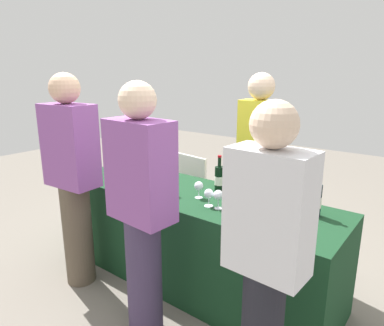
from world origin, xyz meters
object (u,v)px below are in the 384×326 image
(menu_board, at_px, (191,191))
(wine_glass_4, at_px, (218,196))
(wine_bottle_0, at_px, (124,162))
(wine_glass_0, at_px, (124,173))
(wine_bottle_2, at_px, (219,179))
(wine_bottle_4, at_px, (301,197))
(wine_glass_1, at_px, (171,184))
(wine_bottle_5, at_px, (316,200))
(guest_2, at_px, (266,256))
(wine_bottle_1, at_px, (150,162))
(wine_bottle_3, at_px, (247,182))
(guest_1, at_px, (142,207))
(wine_glass_3, at_px, (209,194))
(wine_glass_2, at_px, (199,187))
(server_pouring, at_px, (258,160))
(guest_0, at_px, (73,176))

(menu_board, bearing_deg, wine_glass_4, -36.79)
(wine_bottle_0, relative_size, wine_glass_0, 2.15)
(wine_bottle_2, relative_size, wine_bottle_4, 1.01)
(wine_glass_1, bearing_deg, menu_board, 120.41)
(wine_bottle_5, bearing_deg, wine_bottle_0, -177.56)
(wine_glass_0, xyz_separation_m, guest_2, (1.62, -0.53, -0.00))
(wine_bottle_1, distance_m, wine_bottle_5, 1.57)
(wine_bottle_3, distance_m, guest_1, 0.92)
(wine_glass_1, relative_size, wine_glass_3, 0.98)
(wine_bottle_1, height_order, wine_bottle_5, wine_bottle_1)
(wine_bottle_2, height_order, guest_2, guest_2)
(guest_1, bearing_deg, wine_bottle_4, 53.30)
(wine_bottle_2, distance_m, guest_2, 1.21)
(wine_glass_4, bearing_deg, menu_board, 135.52)
(wine_bottle_1, height_order, wine_bottle_2, wine_bottle_1)
(guest_1, xyz_separation_m, guest_2, (0.87, -0.02, -0.03))
(wine_glass_2, distance_m, server_pouring, 0.74)
(wine_glass_1, bearing_deg, wine_glass_0, -177.93)
(wine_bottle_0, xyz_separation_m, wine_bottle_1, (0.26, 0.09, 0.02))
(wine_bottle_5, relative_size, guest_0, 0.18)
(wine_bottle_0, distance_m, guest_2, 2.04)
(wine_bottle_1, xyz_separation_m, menu_board, (-0.06, 0.71, -0.50))
(wine_bottle_5, distance_m, server_pouring, 0.88)
(wine_glass_3, bearing_deg, wine_glass_4, 2.23)
(wine_bottle_3, bearing_deg, wine_bottle_0, -174.46)
(server_pouring, bearing_deg, wine_bottle_4, 135.67)
(wine_glass_4, xyz_separation_m, guest_1, (-0.23, -0.53, 0.02))
(wine_glass_1, distance_m, guest_1, 0.57)
(wine_bottle_1, xyz_separation_m, guest_2, (1.63, -0.86, -0.03))
(wine_bottle_5, xyz_separation_m, menu_board, (-1.64, 0.73, -0.49))
(guest_1, bearing_deg, server_pouring, 88.68)
(wine_bottle_4, xyz_separation_m, menu_board, (-1.53, 0.72, -0.49))
(wine_bottle_5, xyz_separation_m, guest_0, (-1.70, -0.74, 0.03))
(wine_glass_0, relative_size, wine_glass_2, 1.01)
(wine_bottle_4, distance_m, guest_1, 1.10)
(wine_bottle_4, bearing_deg, wine_bottle_3, 175.42)
(wine_glass_2, height_order, server_pouring, server_pouring)
(wine_bottle_1, bearing_deg, wine_glass_1, -30.00)
(wine_bottle_5, relative_size, wine_glass_4, 2.22)
(wine_bottle_3, relative_size, guest_1, 0.19)
(wine_bottle_1, relative_size, wine_bottle_4, 1.08)
(wine_bottle_1, distance_m, guest_0, 0.76)
(guest_0, bearing_deg, guest_2, -7.53)
(wine_glass_2, relative_size, guest_0, 0.08)
(wine_glass_0, relative_size, wine_glass_3, 1.01)
(wine_bottle_0, relative_size, guest_0, 0.17)
(wine_bottle_5, distance_m, menu_board, 1.86)
(wine_bottle_2, relative_size, guest_2, 0.18)
(wine_glass_1, distance_m, wine_glass_4, 0.45)
(wine_bottle_3, relative_size, server_pouring, 0.19)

